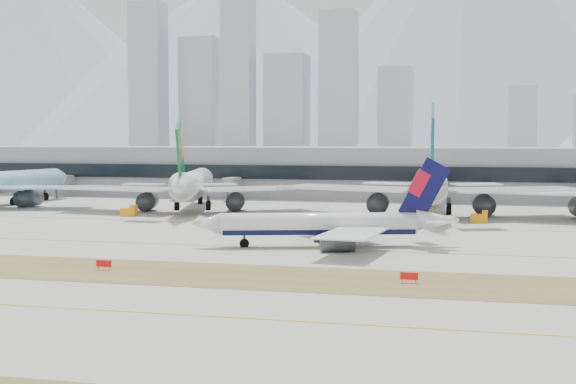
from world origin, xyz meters
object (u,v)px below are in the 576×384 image
(widebody_cathay, at_px, (430,186))
(terminal, at_px, (350,171))
(widebody_eva, at_px, (192,186))
(widebody_korean, at_px, (0,184))
(taxiing_airliner, at_px, (329,225))

(widebody_cathay, distance_m, terminal, 63.13)
(widebody_eva, bearing_deg, widebody_korean, 73.74)
(taxiing_airliner, xyz_separation_m, widebody_cathay, (12.28, 60.13, 3.14))
(widebody_korean, bearing_deg, taxiing_airliner, -113.60)
(taxiing_airliner, xyz_separation_m, terminal, (-16.13, 116.49, 3.93))
(taxiing_airliner, relative_size, terminal, 0.15)
(widebody_korean, height_order, widebody_eva, widebody_eva)
(widebody_korean, xyz_separation_m, widebody_cathay, (112.23, 1.43, 1.04))
(widebody_cathay, bearing_deg, widebody_korean, 86.20)
(taxiing_airliner, distance_m, widebody_korean, 115.92)
(taxiing_airliner, xyz_separation_m, widebody_korean, (-99.94, 58.70, 2.11))
(taxiing_airliner, height_order, widebody_eva, widebody_eva)
(taxiing_airliner, relative_size, widebody_korean, 0.72)
(widebody_eva, distance_m, widebody_cathay, 57.72)
(widebody_korean, relative_size, terminal, 0.21)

